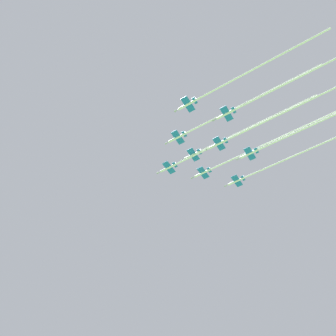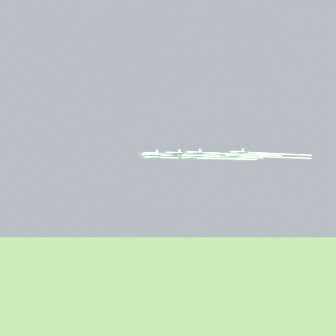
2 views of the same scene
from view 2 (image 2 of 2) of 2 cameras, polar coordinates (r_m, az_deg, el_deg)
name	(u,v)px [view 2 (image 2 of 2)]	position (r m, az deg, el deg)	size (l,w,h in m)	color
jet_lead	(193,156)	(215.27, 3.01, 1.42)	(70.38, 42.11, 2.36)	white
jet_port_inner	(230,154)	(215.75, 7.44, 1.67)	(66.49, 39.83, 2.36)	white
jet_starboard_inner	(195,155)	(236.25, 3.28, 1.56)	(77.53, 46.31, 2.36)	white
jet_port_outer	(205,154)	(221.84, 4.44, 1.64)	(60.04, 36.04, 2.36)	white
jet_starboard_outer	(267,154)	(217.15, 11.76, 1.69)	(61.82, 37.09, 2.36)	white
jet_center_rear	(189,158)	(252.25, 2.57, 1.15)	(72.77, 43.52, 2.36)	white
jet_port_trail	(220,157)	(230.96, 6.27, 1.31)	(55.46, 33.35, 2.36)	white
jet_starboard_trail	(265,157)	(239.65, 11.51, 1.29)	(72.70, 43.47, 2.36)	white
jet_tail_end	(214,159)	(247.90, 5.54, 1.11)	(58.06, 34.88, 2.36)	white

